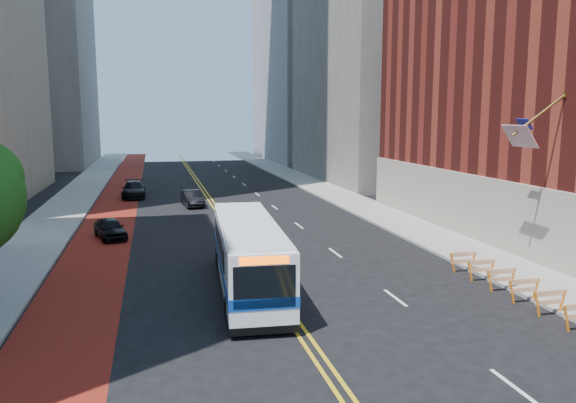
% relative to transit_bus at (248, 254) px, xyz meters
% --- Properties ---
extents(ground, '(160.00, 160.00, 0.00)m').
position_rel_transit_bus_xyz_m(ground, '(0.99, -8.59, -1.60)').
color(ground, black).
rests_on(ground, ground).
extents(sidewalk_left, '(4.00, 140.00, 0.15)m').
position_rel_transit_bus_xyz_m(sidewalk_left, '(-11.01, 21.41, -1.52)').
color(sidewalk_left, gray).
rests_on(sidewalk_left, ground).
extents(sidewalk_right, '(4.00, 140.00, 0.15)m').
position_rel_transit_bus_xyz_m(sidewalk_right, '(12.99, 21.41, -1.52)').
color(sidewalk_right, gray).
rests_on(sidewalk_right, ground).
extents(bus_lane_paint, '(3.60, 140.00, 0.01)m').
position_rel_transit_bus_xyz_m(bus_lane_paint, '(-7.11, 21.41, -1.60)').
color(bus_lane_paint, maroon).
rests_on(bus_lane_paint, ground).
extents(center_line_inner, '(0.14, 140.00, 0.01)m').
position_rel_transit_bus_xyz_m(center_line_inner, '(0.81, 21.41, -1.60)').
color(center_line_inner, gold).
rests_on(center_line_inner, ground).
extents(center_line_outer, '(0.14, 140.00, 0.01)m').
position_rel_transit_bus_xyz_m(center_line_outer, '(1.17, 21.41, -1.60)').
color(center_line_outer, gold).
rests_on(center_line_outer, ground).
extents(lane_dashes, '(0.14, 98.20, 0.01)m').
position_rel_transit_bus_xyz_m(lane_dashes, '(5.79, 29.41, -1.59)').
color(lane_dashes, silver).
rests_on(lane_dashes, ground).
extents(midrise_right_near, '(18.00, 26.00, 40.00)m').
position_rel_transit_bus_xyz_m(midrise_right_near, '(23.99, 39.41, 18.40)').
color(midrise_right_near, slate).
rests_on(midrise_right_near, ground).
extents(construction_barriers, '(1.42, 10.91, 1.00)m').
position_rel_transit_bus_xyz_m(construction_barriers, '(10.59, -5.16, -0.92)').
color(construction_barriers, orange).
rests_on(construction_barriers, ground).
extents(transit_bus, '(3.18, 11.29, 3.07)m').
position_rel_transit_bus_xyz_m(transit_bus, '(0.00, 0.00, 0.00)').
color(transit_bus, white).
rests_on(transit_bus, ground).
extents(car_a, '(2.48, 3.99, 1.27)m').
position_rel_transit_bus_xyz_m(car_a, '(-6.62, 12.19, -0.97)').
color(car_a, black).
rests_on(car_a, ground).
extents(car_b, '(1.84, 4.19, 1.34)m').
position_rel_transit_bus_xyz_m(car_b, '(-0.80, 23.64, -0.93)').
color(car_b, black).
rests_on(car_b, ground).
extents(car_c, '(2.11, 5.15, 1.49)m').
position_rel_transit_bus_xyz_m(car_c, '(-5.74, 30.05, -0.85)').
color(car_c, black).
rests_on(car_c, ground).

